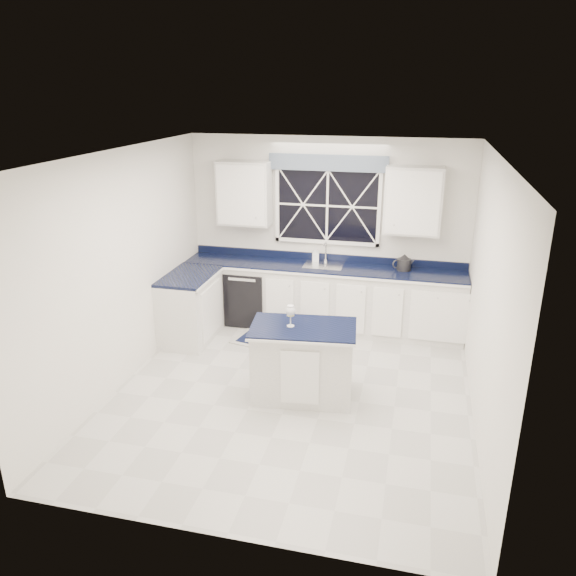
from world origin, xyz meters
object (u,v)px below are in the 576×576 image
(dishwasher, at_px, (249,295))
(island, at_px, (303,362))
(kettle, at_px, (404,263))
(wine_glass, at_px, (291,312))
(soap_bottle, at_px, (316,254))
(faucet, at_px, (326,252))

(dishwasher, relative_size, island, 0.67)
(kettle, relative_size, wine_glass, 1.23)
(island, relative_size, soap_bottle, 5.98)
(faucet, relative_size, island, 0.25)
(soap_bottle, bearing_deg, wine_glass, -86.22)
(kettle, bearing_deg, faucet, 151.48)
(wine_glass, distance_m, soap_bottle, 2.20)
(soap_bottle, bearing_deg, kettle, -5.99)
(dishwasher, bearing_deg, kettle, 2.26)
(dishwasher, bearing_deg, island, -57.74)
(faucet, distance_m, wine_glass, 2.17)
(island, distance_m, wine_glass, 0.61)
(wine_glass, bearing_deg, dishwasher, 119.00)
(dishwasher, relative_size, soap_bottle, 4.01)
(dishwasher, height_order, faucet, faucet)
(faucet, height_order, wine_glass, faucet)
(dishwasher, relative_size, wine_glass, 3.36)
(faucet, height_order, kettle, faucet)
(wine_glass, xyz_separation_m, soap_bottle, (-0.15, 2.20, 0.01))
(kettle, height_order, soap_bottle, kettle)
(kettle, bearing_deg, island, -138.69)
(kettle, height_order, wine_glass, kettle)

